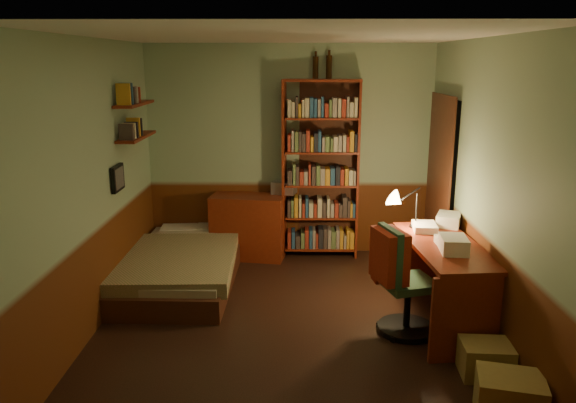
{
  "coord_description": "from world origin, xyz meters",
  "views": [
    {
      "loc": [
        0.06,
        -4.9,
        2.4
      ],
      "look_at": [
        0.0,
        0.25,
        1.1
      ],
      "focal_mm": 35.0,
      "sensor_mm": 36.0,
      "label": 1
    }
  ],
  "objects_px": {
    "bookshelf": "(321,170)",
    "office_chair": "(409,275)",
    "dresser": "(248,226)",
    "bed": "(182,254)",
    "desk_lamp": "(417,202)",
    "desk": "(443,284)",
    "cardboard_box_a": "(510,399)",
    "mini_stereo": "(284,187)",
    "cardboard_box_b": "(486,359)"
  },
  "relations": [
    {
      "from": "bookshelf",
      "to": "office_chair",
      "type": "xyz_separation_m",
      "value": [
        0.69,
        -2.07,
        -0.55
      ]
    },
    {
      "from": "dresser",
      "to": "office_chair",
      "type": "xyz_separation_m",
      "value": [
        1.59,
        -1.99,
        0.15
      ]
    },
    {
      "from": "bed",
      "to": "dresser",
      "type": "distance_m",
      "value": 1.05
    },
    {
      "from": "dresser",
      "to": "desk_lamp",
      "type": "relative_size",
      "value": 1.67
    },
    {
      "from": "desk",
      "to": "cardboard_box_a",
      "type": "relative_size",
      "value": 3.31
    },
    {
      "from": "mini_stereo",
      "to": "cardboard_box_b",
      "type": "bearing_deg",
      "value": -46.49
    },
    {
      "from": "bookshelf",
      "to": "cardboard_box_b",
      "type": "distance_m",
      "value": 3.18
    },
    {
      "from": "desk",
      "to": "cardboard_box_b",
      "type": "relative_size",
      "value": 3.81
    },
    {
      "from": "desk",
      "to": "office_chair",
      "type": "bearing_deg",
      "value": -157.39
    },
    {
      "from": "bed",
      "to": "cardboard_box_b",
      "type": "bearing_deg",
      "value": -33.74
    },
    {
      "from": "cardboard_box_a",
      "to": "dresser",
      "type": "bearing_deg",
      "value": 121.87
    },
    {
      "from": "mini_stereo",
      "to": "cardboard_box_a",
      "type": "height_order",
      "value": "mini_stereo"
    },
    {
      "from": "dresser",
      "to": "desk_lamp",
      "type": "bearing_deg",
      "value": -27.12
    },
    {
      "from": "mini_stereo",
      "to": "cardboard_box_a",
      "type": "distance_m",
      "value": 3.83
    },
    {
      "from": "mini_stereo",
      "to": "desk",
      "type": "relative_size",
      "value": 0.2
    },
    {
      "from": "mini_stereo",
      "to": "bed",
      "type": "bearing_deg",
      "value": -126.99
    },
    {
      "from": "bookshelf",
      "to": "desk_lamp",
      "type": "xyz_separation_m",
      "value": [
        0.89,
        -1.36,
        -0.05
      ]
    },
    {
      "from": "cardboard_box_a",
      "to": "bookshelf",
      "type": "bearing_deg",
      "value": 108.75
    },
    {
      "from": "dresser",
      "to": "mini_stereo",
      "type": "relative_size",
      "value": 3.13
    },
    {
      "from": "mini_stereo",
      "to": "desk_lamp",
      "type": "relative_size",
      "value": 0.53
    },
    {
      "from": "bed",
      "to": "desk_lamp",
      "type": "xyz_separation_m",
      "value": [
        2.46,
        -0.48,
        0.73
      ]
    },
    {
      "from": "bookshelf",
      "to": "desk",
      "type": "bearing_deg",
      "value": -55.61
    },
    {
      "from": "bed",
      "to": "cardboard_box_a",
      "type": "bearing_deg",
      "value": -41.3
    },
    {
      "from": "bookshelf",
      "to": "cardboard_box_a",
      "type": "xyz_separation_m",
      "value": [
        1.14,
        -3.37,
        -0.93
      ]
    },
    {
      "from": "bookshelf",
      "to": "dresser",
      "type": "bearing_deg",
      "value": -169.38
    },
    {
      "from": "mini_stereo",
      "to": "bookshelf",
      "type": "xyz_separation_m",
      "value": [
        0.45,
        -0.04,
        0.23
      ]
    },
    {
      "from": "cardboard_box_a",
      "to": "mini_stereo",
      "type": "bearing_deg",
      "value": 115.1
    },
    {
      "from": "desk",
      "to": "bed",
      "type": "bearing_deg",
      "value": 154.02
    },
    {
      "from": "office_chair",
      "to": "cardboard_box_b",
      "type": "relative_size",
      "value": 2.86
    },
    {
      "from": "bed",
      "to": "dresser",
      "type": "bearing_deg",
      "value": 50.62
    },
    {
      "from": "desk",
      "to": "cardboard_box_b",
      "type": "distance_m",
      "value": 0.95
    },
    {
      "from": "desk",
      "to": "desk_lamp",
      "type": "xyz_separation_m",
      "value": [
        -0.17,
        0.52,
        0.65
      ]
    },
    {
      "from": "bed",
      "to": "desk_lamp",
      "type": "height_order",
      "value": "desk_lamp"
    },
    {
      "from": "bed",
      "to": "cardboard_box_b",
      "type": "distance_m",
      "value": 3.35
    },
    {
      "from": "mini_stereo",
      "to": "bookshelf",
      "type": "height_order",
      "value": "bookshelf"
    },
    {
      "from": "cardboard_box_b",
      "to": "office_chair",
      "type": "bearing_deg",
      "value": 123.39
    },
    {
      "from": "dresser",
      "to": "office_chair",
      "type": "bearing_deg",
      "value": -42.83
    },
    {
      "from": "dresser",
      "to": "cardboard_box_b",
      "type": "xyz_separation_m",
      "value": [
        2.07,
        -2.71,
        -0.26
      ]
    },
    {
      "from": "dresser",
      "to": "mini_stereo",
      "type": "distance_m",
      "value": 0.66
    },
    {
      "from": "bed",
      "to": "cardboard_box_a",
      "type": "xyz_separation_m",
      "value": [
        2.72,
        -2.49,
        -0.15
      ]
    },
    {
      "from": "office_chair",
      "to": "bookshelf",
      "type": "bearing_deg",
      "value": 91.99
    },
    {
      "from": "office_chair",
      "to": "cardboard_box_a",
      "type": "bearing_deg",
      "value": -87.42
    },
    {
      "from": "mini_stereo",
      "to": "office_chair",
      "type": "bearing_deg",
      "value": -47.78
    },
    {
      "from": "bed",
      "to": "cardboard_box_b",
      "type": "relative_size",
      "value": 5.57
    },
    {
      "from": "dresser",
      "to": "mini_stereo",
      "type": "height_order",
      "value": "mini_stereo"
    },
    {
      "from": "bed",
      "to": "mini_stereo",
      "type": "xyz_separation_m",
      "value": [
        1.12,
        0.92,
        0.55
      ]
    },
    {
      "from": "desk",
      "to": "desk_lamp",
      "type": "height_order",
      "value": "desk_lamp"
    },
    {
      "from": "dresser",
      "to": "office_chair",
      "type": "distance_m",
      "value": 2.55
    },
    {
      "from": "cardboard_box_a",
      "to": "bed",
      "type": "bearing_deg",
      "value": 137.56
    },
    {
      "from": "desk",
      "to": "bookshelf",
      "type": "bearing_deg",
      "value": 114.12
    }
  ]
}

